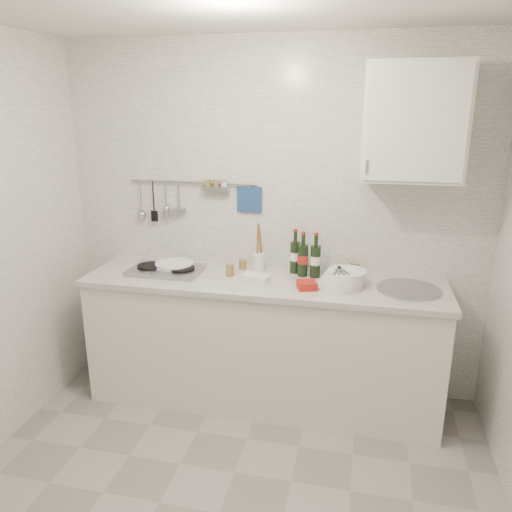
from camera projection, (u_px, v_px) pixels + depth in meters
The scene contains 14 objects.
back_wall at pixel (272, 222), 3.56m from camera, with size 3.00×0.02×2.50m, color silver.
counter at pixel (264, 344), 3.51m from camera, with size 2.44×0.64×0.96m.
wall_rail at pixel (190, 195), 3.60m from camera, with size 0.98×0.09×0.34m.
wall_cabinet at pixel (414, 122), 3.00m from camera, with size 0.60×0.38×0.70m.
plate_stack_hob at pixel (173, 266), 3.56m from camera, with size 0.30×0.30×0.05m.
plate_stack_sink at pixel (343, 279), 3.23m from camera, with size 0.32×0.30×0.12m.
wine_bottles at pixel (304, 254), 3.42m from camera, with size 0.22×0.14×0.31m.
butter_dish at pixel (256, 279), 3.31m from camera, with size 0.18×0.09×0.05m, color white.
strawberry_punnet at pixel (307, 285), 3.19m from camera, with size 0.12×0.12×0.05m, color red.
utensil_crock at pixel (259, 259), 3.53m from camera, with size 0.08×0.08×0.35m.
jar_a at pixel (243, 264), 3.58m from camera, with size 0.06×0.06×0.08m.
jar_b at pixel (355, 269), 3.45m from camera, with size 0.07×0.07×0.09m.
jar_c at pixel (345, 274), 3.34m from camera, with size 0.06×0.06×0.09m.
jar_d at pixel (230, 269), 3.43m from camera, with size 0.06×0.06×0.09m.
Camera 1 is at (0.65, -2.02, 2.05)m, focal length 35.00 mm.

